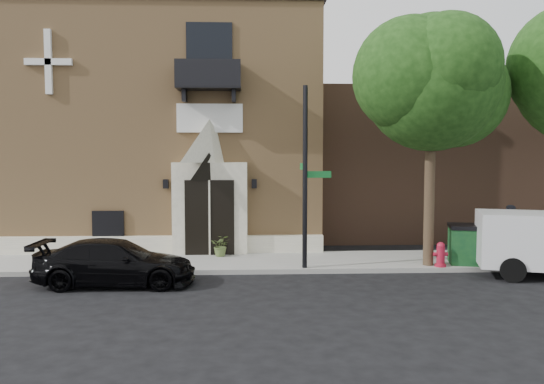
% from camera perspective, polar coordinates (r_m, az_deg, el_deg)
% --- Properties ---
extents(ground, '(120.00, 120.00, 0.00)m').
position_cam_1_polar(ground, '(16.22, -3.78, -8.86)').
color(ground, black).
rests_on(ground, ground).
extents(sidewalk, '(42.00, 3.00, 0.15)m').
position_cam_1_polar(sidewalk, '(17.68, -0.40, -7.53)').
color(sidewalk, gray).
rests_on(sidewalk, ground).
extents(church, '(12.20, 11.01, 9.30)m').
position_cam_1_polar(church, '(24.02, -10.57, 6.38)').
color(church, tan).
rests_on(church, ground).
extents(neighbour_building, '(18.00, 8.00, 6.40)m').
position_cam_1_polar(neighbour_building, '(27.40, 22.68, 2.84)').
color(neighbour_building, brown).
rests_on(neighbour_building, ground).
extents(street_tree_left, '(4.97, 4.38, 7.77)m').
position_cam_1_polar(street_tree_left, '(17.26, 17.00, 11.34)').
color(street_tree_left, '#38281C').
rests_on(street_tree_left, sidewalk).
extents(black_sedan, '(4.40, 1.83, 1.27)m').
position_cam_1_polar(black_sedan, '(15.43, -16.48, -7.28)').
color(black_sedan, black).
rests_on(black_sedan, ground).
extents(street_sign, '(0.89, 0.88, 5.55)m').
position_cam_1_polar(street_sign, '(16.16, 3.62, 1.64)').
color(street_sign, black).
rests_on(street_sign, sidewalk).
extents(fire_hydrant, '(0.44, 0.35, 0.77)m').
position_cam_1_polar(fire_hydrant, '(17.35, 17.68, -6.42)').
color(fire_hydrant, maroon).
rests_on(fire_hydrant, sidewalk).
extents(dumpster, '(2.11, 1.51, 1.25)m').
position_cam_1_polar(dumpster, '(18.14, 21.48, -5.25)').
color(dumpster, '#0F371D').
rests_on(dumpster, sidewalk).
extents(planter, '(0.73, 0.65, 0.74)m').
position_cam_1_polar(planter, '(18.27, -5.49, -5.75)').
color(planter, '#576C35').
rests_on(planter, sidewalk).
extents(pedestrian_near, '(0.79, 0.72, 1.80)m').
position_cam_1_polar(pedestrian_near, '(19.40, 24.07, -3.93)').
color(pedestrian_near, black).
rests_on(pedestrian_near, sidewalk).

